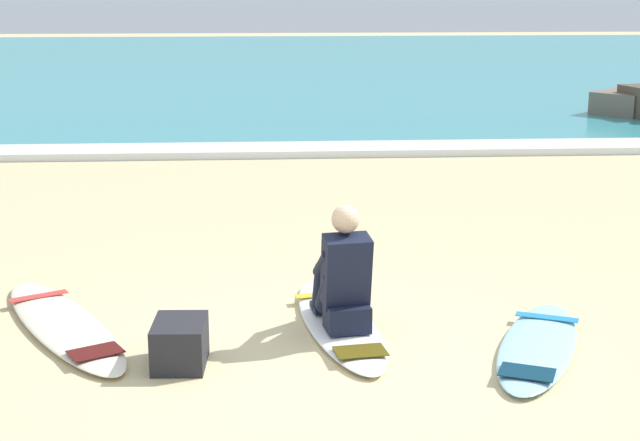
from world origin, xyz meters
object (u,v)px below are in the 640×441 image
surfboard_spare_far (538,346)px  surfboard_main (340,323)px  surfer_seated (343,279)px  surfboard_spare_near (63,324)px  beach_bag (180,343)px

surfboard_spare_far → surfboard_main: bearing=158.8°
surfer_seated → surfboard_spare_far: 1.50m
surfboard_spare_near → beach_bag: bearing=-38.3°
surfer_seated → surfboard_spare_near: surfer_seated is taller
surfboard_main → beach_bag: beach_bag is taller
surfer_seated → surfboard_spare_far: (1.39, -0.42, -0.40)m
surfboard_main → surfboard_spare_near: same height
surfboard_spare_near → surfer_seated: bearing=-6.4°
beach_bag → surfer_seated: bearing=23.5°
surfboard_spare_near → surfboard_spare_far: (3.54, -0.66, 0.00)m
surfboard_main → surfboard_spare_near: bearing=177.0°
surfboard_main → surfer_seated: bearing=-82.5°
surfboard_spare_near → beach_bag: 1.23m
surfer_seated → surfboard_spare_far: bearing=-16.7°
surfboard_main → surfboard_spare_far: (1.41, -0.55, 0.00)m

